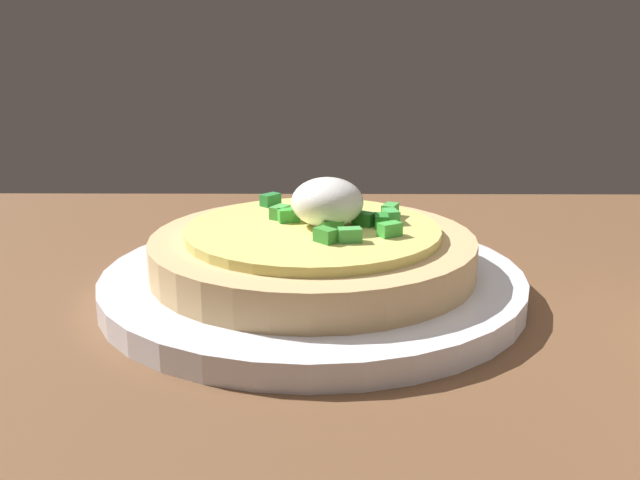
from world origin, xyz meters
TOP-DOWN VIEW (x-y plane):
  - dining_table at (0.00, 0.00)cm, footprint 91.57×67.34cm
  - plate at (-0.44, -5.88)cm, footprint 25.75×25.75cm
  - pizza at (-0.48, -5.91)cm, footprint 19.71×19.71cm

SIDE VIEW (x-z plane):
  - dining_table at x=0.00cm, z-range 0.00..3.43cm
  - plate at x=-0.44cm, z-range 3.43..4.95cm
  - pizza at x=-0.48cm, z-range 3.56..9.33cm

